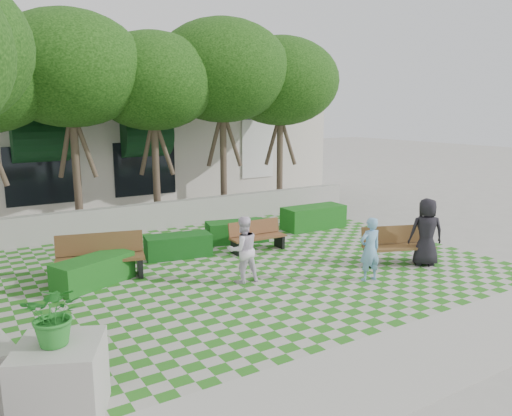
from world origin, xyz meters
TOP-DOWN VIEW (x-y plane):
  - ground at (0.00, 0.00)m, footprint 90.00×90.00m
  - lawn at (0.00, 1.00)m, footprint 12.00×12.00m
  - sidewalk_south at (0.00, -4.70)m, footprint 16.00×2.00m
  - retaining_wall at (0.00, 6.20)m, footprint 15.00×0.36m
  - bench_east at (3.41, -0.91)m, footprint 1.96×1.24m
  - bench_mid at (0.90, 2.10)m, footprint 1.66×0.61m
  - bench_west at (-3.58, 2.05)m, footprint 2.16×1.18m
  - hedge_east at (4.01, 3.38)m, footprint 2.22×0.93m
  - hedge_midright at (0.89, 3.24)m, footprint 1.97×1.16m
  - hedge_midleft at (-1.28, 2.72)m, footprint 1.88×1.01m
  - hedge_west at (-3.85, 1.67)m, footprint 2.01×1.43m
  - planter_front at (-5.53, -3.32)m, footprint 1.41×1.41m
  - person_blue at (1.80, -1.50)m, footprint 0.61×0.44m
  - person_dark at (3.91, -1.40)m, footprint 1.04×0.94m
  - person_white at (-0.79, 0.01)m, footprint 0.83×0.68m
  - tree_row at (-1.86, 5.95)m, footprint 17.70×13.40m
  - building at (0.93, 14.08)m, footprint 18.00×8.92m

SIDE VIEW (x-z plane):
  - ground at x=0.00m, z-range 0.00..0.00m
  - sidewalk_south at x=0.00m, z-range 0.00..0.01m
  - lawn at x=0.00m, z-range 0.01..0.01m
  - hedge_midleft at x=-1.28m, z-range 0.00..0.63m
  - hedge_midright at x=0.89m, z-range 0.00..0.65m
  - hedge_west at x=-3.85m, z-range 0.00..0.65m
  - hedge_east at x=4.01m, z-range 0.00..0.77m
  - bench_mid at x=0.90m, z-range -0.02..0.85m
  - retaining_wall at x=0.00m, z-range 0.00..0.90m
  - bench_east at x=3.41m, z-range -0.02..0.96m
  - bench_west at x=-3.58m, z-range -0.02..1.06m
  - planter_front at x=-5.53m, z-range -0.18..1.71m
  - person_blue at x=1.80m, z-range 0.00..1.55m
  - person_white at x=-0.79m, z-range 0.00..1.59m
  - person_dark at x=3.91m, z-range 0.00..1.78m
  - building at x=0.93m, z-range -0.06..5.09m
  - tree_row at x=-1.86m, z-range 1.47..8.88m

